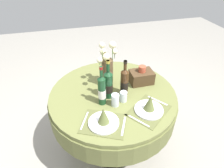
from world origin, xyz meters
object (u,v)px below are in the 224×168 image
Objects in this scene: tumbler_near_left at (115,100)px; dining_table at (113,104)px; wine_bottle_centre at (102,90)px; tumbler_near_right at (123,97)px; flower_vase at (107,67)px; place_setting_right at (149,106)px; wine_bottle_left at (124,82)px; wine_bottle_rear at (108,84)px; woven_basket_side_right at (141,76)px; place_setting_left at (104,119)px.

dining_table is at bearing 82.24° from tumbler_near_left.
tumbler_near_right is at bearing -5.39° from wine_bottle_centre.
flower_vase is 3.99× the size of tumbler_near_left.
place_setting_right is 4.42× the size of tumbler_near_right.
dining_table is 0.38m from flower_vase.
wine_bottle_left is at bearing 18.98° from wine_bottle_centre.
tumbler_near_left is (0.03, -0.13, -0.08)m from wine_bottle_rear.
woven_basket_side_right is (0.44, 0.21, -0.07)m from wine_bottle_centre.
wine_bottle_left is at bearing 47.33° from tumbler_near_left.
place_setting_left is 0.92× the size of flower_vase.
wine_bottle_left is at bearing 1.04° from wine_bottle_rear.
place_setting_right is 1.91× the size of woven_basket_side_right.
wine_bottle_rear is at bearing 136.85° from place_setting_right.
wine_bottle_centre reaches higher than place_setting_left.
wine_bottle_left is 0.15m from wine_bottle_rear.
wine_bottle_centre is at bearing -137.19° from dining_table.
wine_bottle_centre is 0.99× the size of wine_bottle_rear.
wine_bottle_left is 0.94× the size of wine_bottle_centre.
wine_bottle_rear is 0.40m from woven_basket_side_right.
wine_bottle_rear is at bearing -100.93° from flower_vase.
tumbler_near_right is (0.08, -0.28, -0.15)m from flower_vase.
wine_bottle_centre is (0.04, 0.24, 0.10)m from place_setting_left.
place_setting_right reaches higher than dining_table.
place_setting_right is at bearing -63.60° from wine_bottle_left.
dining_table is 0.27m from tumbler_near_left.
wine_bottle_rear is at bearing -141.36° from dining_table.
place_setting_left is 1.20× the size of wine_bottle_left.
wine_bottle_left is at bearing 69.26° from tumbler_near_right.
flower_vase is at bearing 106.01° from tumbler_near_right.
flower_vase is at bearing 122.34° from wine_bottle_left.
dining_table is 0.44m from place_setting_left.
wine_bottle_left is 0.24m from wine_bottle_centre.
wine_bottle_rear reaches higher than wine_bottle_left.
tumbler_near_right reaches higher than dining_table.
place_setting_left is 0.34m from wine_bottle_rear.
wine_bottle_left is at bearing -57.66° from flower_vase.
wine_bottle_rear is 1.66× the size of woven_basket_side_right.
place_setting_right is 0.24m from tumbler_near_right.
flower_vase is 0.32m from tumbler_near_right.
wine_bottle_left is 0.93× the size of wine_bottle_rear.
flower_vase is 1.23× the size of wine_bottle_centre.
tumbler_near_left is (-0.01, -0.31, -0.14)m from flower_vase.
tumbler_near_left is (0.10, -0.05, -0.09)m from wine_bottle_centre.
tumbler_near_left is at bearing -27.89° from wine_bottle_centre.
woven_basket_side_right is (0.48, 0.45, 0.02)m from place_setting_left.
place_setting_right is at bearing -28.32° from wine_bottle_centre.
wine_bottle_centre is 0.49m from woven_basket_side_right.
place_setting_right is at bearing -53.19° from dining_table.
wine_bottle_rear reaches higher than wine_bottle_centre.
wine_bottle_rear reaches higher than tumbler_near_left.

